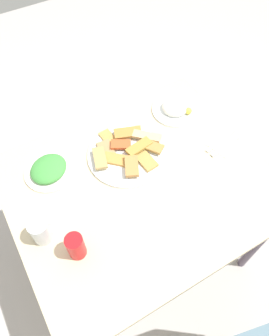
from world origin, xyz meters
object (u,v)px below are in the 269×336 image
Objects in this scene: drinking_glass at (41,231)px; paper_napkin at (223,144)px; spoon at (225,146)px; pide_platter at (127,153)px; salad_plate_greens at (175,108)px; salad_plate_rice at (49,169)px; soda_can at (76,246)px; dining_table at (140,193)px; fork at (220,141)px.

paper_napkin is (-0.89, -0.01, -0.06)m from drinking_glass.
paper_napkin is 0.64× the size of spoon.
drinking_glass reaches higher than pide_platter.
salad_plate_greens is (-0.34, -0.12, 0.01)m from pide_platter.
salad_plate_rice is 0.30m from drinking_glass.
soda_can is at bearing 83.93° from salad_plate_rice.
paper_napkin is (-0.80, -0.14, -0.06)m from soda_can.
soda_can is (0.36, 0.14, 0.15)m from dining_table.
pide_platter is at bearing -98.13° from dining_table.
fork and spoon have the same top height.
salad_plate_greens is at bearing -75.50° from paper_napkin.
soda_can is 0.81m from paper_napkin.
drinking_glass is 0.89m from fork.
pide_platter reaches higher than spoon.
dining_table is 4.89× the size of salad_plate_greens.
salad_plate_rice is at bearing -28.83° from spoon.
drinking_glass is at bearing 64.40° from salad_plate_rice.
soda_can is at bearing 9.62° from paper_napkin.
paper_napkin is at bearing -98.75° from spoon.
dining_table is at bearing -12.15° from spoon.
drinking_glass reaches higher than salad_plate_rice.
fork is (-0.76, 0.24, -0.01)m from salad_plate_rice.
paper_napkin is at bearing 178.94° from dining_table.
drinking_glass reaches higher than paper_napkin.
soda_can is 0.81m from spoon.
spoon is (0.00, 0.02, 0.00)m from paper_napkin.
drinking_glass is at bearing 0.89° from paper_napkin.
salad_plate_greens reaches higher than salad_plate_rice.
salad_plate_rice is at bearing -14.64° from pide_platter.
salad_plate_greens is at bearing -142.76° from dining_table.
spoon is at bearing 159.92° from salad_plate_rice.
spoon is (-0.80, -0.12, -0.06)m from soda_can.
dining_table is 5.80× the size of fork.
salad_plate_greens reaches higher than dining_table.
drinking_glass is at bearing 20.33° from salad_plate_greens.
fork is at bearing -177.94° from drinking_glass.
salad_plate_greens is at bearing -159.67° from drinking_glass.
drinking_glass is at bearing 2.83° from dining_table.
fork is at bearing -178.72° from dining_table.
fork is (-0.07, 0.27, -0.01)m from salad_plate_greens.
dining_table is 9.02× the size of soda_can.
fork is at bearing 160.02° from pide_platter.
drinking_glass is (0.13, 0.27, 0.04)m from salad_plate_rice.
pide_platter is 1.60× the size of salad_plate_greens.
drinking_glass is (0.09, -0.12, -0.00)m from soda_can.
drinking_glass reaches higher than spoon.
salad_plate_rice reaches higher than paper_napkin.
salad_plate_rice is 0.79m from fork.
salad_plate_rice is (0.31, -0.25, 0.10)m from dining_table.
salad_plate_rice is at bearing -29.57° from fork.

